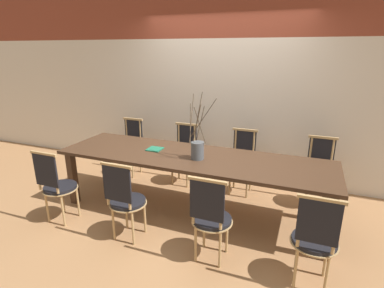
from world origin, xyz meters
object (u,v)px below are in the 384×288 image
chair_far_center (242,160)px  vase_centerpiece (197,149)px  dining_table (192,162)px  book_stack (155,149)px  chair_near_center (211,216)px

chair_far_center → vase_centerpiece: vase_centerpiece is taller
dining_table → vase_centerpiece: vase_centerpiece is taller
chair_far_center → book_stack: size_ratio=4.86×
chair_far_center → vase_centerpiece: (-0.35, -0.87, 0.39)m
chair_near_center → book_stack: size_ratio=4.86×
dining_table → chair_near_center: size_ratio=3.64×
chair_near_center → chair_far_center: same height
dining_table → chair_far_center: size_ratio=3.64×
chair_near_center → book_stack: chair_near_center is taller
book_stack → chair_near_center: bearing=-38.9°
chair_far_center → vase_centerpiece: bearing=67.8°
vase_centerpiece → dining_table: bearing=143.7°
chair_near_center → book_stack: 1.36m
chair_near_center → book_stack: bearing=141.1°
dining_table → book_stack: bearing=175.7°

